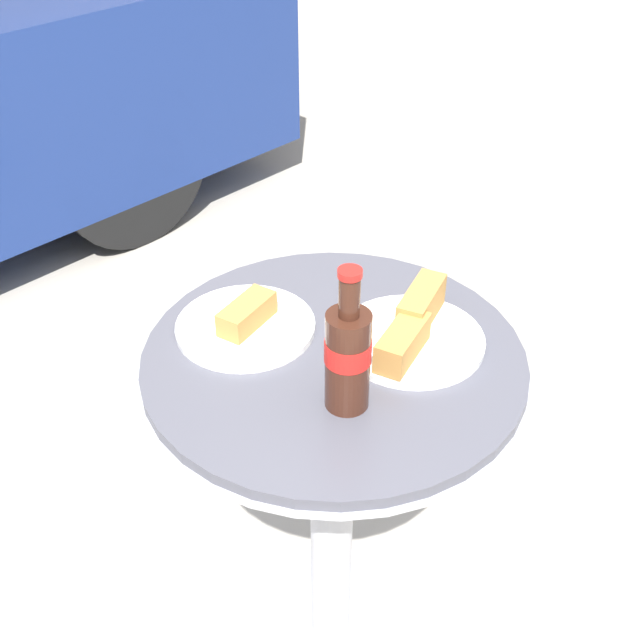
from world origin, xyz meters
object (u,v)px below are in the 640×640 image
object	(u,v)px
bistro_table	(332,456)
lunch_plate_near	(412,331)
cola_bottle_left	(348,354)
lunch_plate_far	(246,323)

from	to	relation	value
bistro_table	lunch_plate_near	distance (m)	0.28
cola_bottle_left	lunch_plate_far	bearing A→B (deg)	85.97
bistro_table	lunch_plate_far	world-z (taller)	lunch_plate_far
lunch_plate_near	bistro_table	bearing A→B (deg)	146.92
bistro_table	cola_bottle_left	xyz separation A→B (m)	(-0.07, -0.09, 0.32)
bistro_table	cola_bottle_left	world-z (taller)	cola_bottle_left
lunch_plate_near	lunch_plate_far	bearing A→B (deg)	126.91
lunch_plate_near	lunch_plate_far	world-z (taller)	lunch_plate_near
bistro_table	lunch_plate_near	bearing A→B (deg)	-33.08
lunch_plate_near	lunch_plate_far	size ratio (longest dim) A/B	1.03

